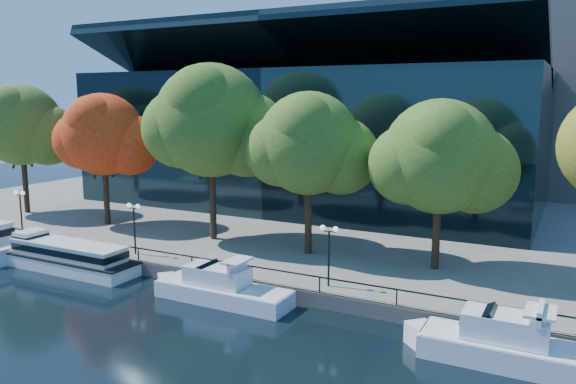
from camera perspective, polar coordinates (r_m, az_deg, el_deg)
The scene contains 15 objects.
ground at distance 38.95m, azimuth -12.62°, elevation -10.36°, with size 160.00×160.00×0.00m, color black.
promenade at distance 69.63m, azimuth 7.00°, elevation -0.99°, with size 90.00×67.08×1.00m.
railing at distance 40.76m, azimuth -9.76°, elevation -6.51°, with size 88.20×0.08×0.99m.
convention_building at distance 65.96m, azimuth 2.45°, elevation 5.50°, with size 50.00×24.57×21.43m.
tour_boat at distance 47.07m, azimuth -21.97°, elevation -5.92°, with size 13.98×3.12×2.65m.
cruiser_near at distance 37.37m, azimuth -7.14°, elevation -9.55°, with size 10.30×2.65×2.98m.
cruiser_far at distance 30.79m, azimuth 21.16°, elevation -14.17°, with size 10.09×2.80×3.30m.
tree_0 at distance 65.32m, azimuth -25.44°, elevation 6.02°, with size 10.62×8.71×13.60m.
tree_1 at distance 56.28m, azimuth -18.19°, elevation 5.40°, with size 9.77×8.01×12.61m.
tree_2 at distance 47.89m, azimuth -7.67°, elevation 6.96°, with size 11.99×9.83×15.04m.
tree_3 at distance 42.99m, azimuth 2.29°, elevation 4.71°, with size 9.93×8.14×12.65m.
tree_4 at distance 40.41m, azimuth 15.36°, elevation 3.24°, with size 10.03×8.23×12.10m.
lamp_0 at distance 55.06m, azimuth -25.55°, elevation -0.96°, with size 1.26×0.36×4.03m.
lamp_1 at distance 45.27m, azimuth -15.38°, elevation -2.45°, with size 1.26×0.36×4.03m.
lamp_2 at distance 36.30m, azimuth 4.18°, elevation -5.04°, with size 1.26×0.36×4.03m.
Camera 1 is at (23.96, -27.78, 13.07)m, focal length 35.00 mm.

